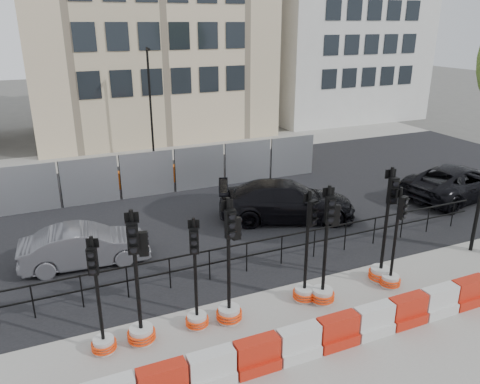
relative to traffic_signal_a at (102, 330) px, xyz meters
name	(u,v)px	position (x,y,z in m)	size (l,w,h in m)	color
ground	(264,291)	(4.56, 0.84, -0.61)	(120.00, 120.00, 0.00)	#51514C
sidewalk_near	(322,356)	(4.56, -2.16, -0.60)	(40.00, 6.00, 0.02)	gray
road	(189,207)	(4.56, 7.84, -0.60)	(40.00, 14.00, 0.03)	black
sidewalk_far	(141,154)	(4.56, 16.84, -0.60)	(40.00, 4.00, 0.02)	gray
building_white	(337,11)	(21.56, 22.82, 7.39)	(12.00, 9.06, 16.00)	silver
kerb_railing	(247,252)	(4.56, 2.04, 0.08)	(18.00, 0.04, 1.00)	black
heras_fencing	(169,173)	(4.55, 10.64, 0.07)	(14.33, 1.72, 2.00)	#96989E
lamp_post_far	(150,101)	(5.06, 15.82, 2.61)	(0.12, 0.56, 6.00)	black
barrier_row	(318,338)	(4.56, -1.96, -0.25)	(12.55, 0.50, 0.80)	red
traffic_signal_a	(102,330)	(0.00, 0.00, 0.00)	(0.58, 0.58, 2.96)	silver
traffic_signal_b	(140,313)	(0.89, -0.01, 0.21)	(0.68, 0.68, 3.43)	silver
traffic_signal_c	(197,306)	(2.28, 0.03, 0.01)	(0.59, 0.59, 2.98)	silver
traffic_signal_d	(230,294)	(3.13, -0.08, 0.20)	(0.67, 0.67, 3.39)	silver
traffic_signal_e	(305,279)	(5.38, -0.01, 0.05)	(0.64, 0.64, 3.22)	silver
traffic_signal_f	(324,276)	(5.78, -0.30, 0.20)	(0.67, 0.67, 3.40)	silver
traffic_signal_g	(392,267)	(8.01, -0.40, 0.02)	(0.60, 0.60, 3.06)	silver
traffic_signal_h	(382,259)	(7.96, -0.02, 0.12)	(0.70, 0.70, 3.53)	silver
car_b	(85,246)	(0.13, 4.52, 0.03)	(3.97, 1.61, 1.28)	#535358
car_c	(287,201)	(7.67, 5.17, 0.15)	(5.64, 3.88, 1.52)	black
car_d	(457,182)	(15.57, 4.27, 0.12)	(5.57, 3.19, 1.46)	black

